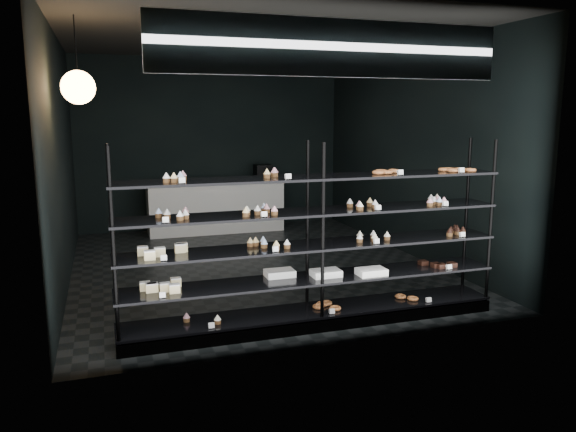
{
  "coord_description": "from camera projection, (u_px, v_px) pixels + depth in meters",
  "views": [
    {
      "loc": [
        -1.99,
        -7.68,
        2.19
      ],
      "look_at": [
        -0.09,
        -1.9,
        1.07
      ],
      "focal_mm": 35.0,
      "sensor_mm": 36.0,
      "label": 1
    }
  ],
  "objects": [
    {
      "name": "service_counter",
      "position": [
        216.0,
        205.0,
        10.41
      ],
      "size": [
        2.57,
        0.65,
        1.23
      ],
      "color": "silver",
      "rests_on": "room"
    },
    {
      "name": "room",
      "position": [
        252.0,
        155.0,
        7.89
      ],
      "size": [
        5.01,
        6.01,
        3.2
      ],
      "color": "black",
      "rests_on": "ground"
    },
    {
      "name": "pendant_lamp",
      "position": [
        78.0,
        87.0,
        5.88
      ],
      "size": [
        0.35,
        0.35,
        0.91
      ],
      "color": "black",
      "rests_on": "room"
    },
    {
      "name": "display_shelf",
      "position": [
        312.0,
        266.0,
        5.77
      ],
      "size": [
        4.0,
        0.5,
        1.91
      ],
      "color": "black",
      "rests_on": "room"
    },
    {
      "name": "signage",
      "position": [
        334.0,
        48.0,
        4.95
      ],
      "size": [
        3.3,
        0.05,
        0.5
      ],
      "color": "#0D0C3E",
      "rests_on": "room"
    }
  ]
}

